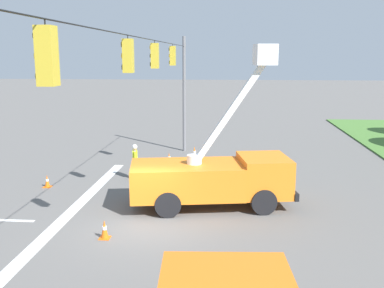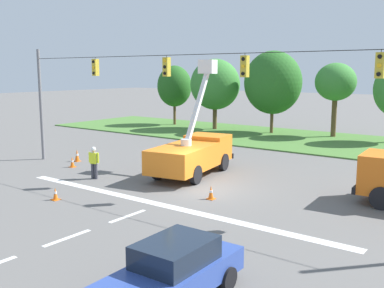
% 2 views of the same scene
% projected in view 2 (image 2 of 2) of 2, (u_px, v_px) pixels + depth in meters
% --- Properties ---
extents(ground_plane, '(200.00, 200.00, 0.00)m').
position_uv_depth(ground_plane, '(202.00, 189.00, 22.33)').
color(ground_plane, '#605E5B').
extents(grass_verge, '(56.00, 12.00, 0.10)m').
position_uv_depth(grass_verge, '(330.00, 143.00, 36.58)').
color(grass_verge, '#477533').
rests_on(grass_verge, ground).
extents(lane_markings, '(17.60, 15.25, 0.01)m').
position_uv_depth(lane_markings, '(137.00, 213.00, 18.59)').
color(lane_markings, silver).
rests_on(lane_markings, ground).
extents(signal_gantry, '(26.20, 0.33, 7.20)m').
position_uv_depth(signal_gantry, '(203.00, 97.00, 21.56)').
color(signal_gantry, slate).
rests_on(signal_gantry, ground).
extents(tree_far_west, '(3.68, 3.65, 6.41)m').
position_uv_depth(tree_far_west, '(174.00, 86.00, 47.96)').
color(tree_far_west, brown).
rests_on(tree_far_west, ground).
extents(tree_west, '(4.98, 4.70, 7.01)m').
position_uv_depth(tree_west, '(215.00, 84.00, 44.14)').
color(tree_west, brown).
rests_on(tree_west, ground).
extents(tree_centre, '(5.39, 4.92, 7.67)m').
position_uv_depth(tree_centre, '(273.00, 83.00, 41.32)').
color(tree_centre, brown).
rests_on(tree_centre, ground).
extents(tree_east, '(3.49, 3.75, 6.53)m').
position_uv_depth(tree_east, '(336.00, 82.00, 38.92)').
color(tree_east, brown).
rests_on(tree_east, ground).
extents(utility_truck_bucket_lift, '(3.55, 6.80, 6.47)m').
position_uv_depth(utility_truck_bucket_lift, '(193.00, 152.00, 25.33)').
color(utility_truck_bucket_lift, orange).
rests_on(utility_truck_bucket_lift, ground).
extents(sedan_blue, '(1.97, 4.33, 1.56)m').
position_uv_depth(sedan_blue, '(173.00, 271.00, 11.41)').
color(sedan_blue, '#2D4799').
rests_on(sedan_blue, ground).
extents(road_worker, '(0.64, 0.32, 1.77)m').
position_uv_depth(road_worker, '(94.00, 161.00, 24.35)').
color(road_worker, '#383842').
rests_on(road_worker, ground).
extents(traffic_cone_foreground_left, '(0.36, 0.36, 0.70)m').
position_uv_depth(traffic_cone_foreground_left, '(168.00, 155.00, 29.48)').
color(traffic_cone_foreground_left, orange).
rests_on(traffic_cone_foreground_left, ground).
extents(traffic_cone_foreground_right, '(0.36, 0.36, 0.59)m').
position_uv_depth(traffic_cone_foreground_right, '(55.00, 194.00, 20.45)').
color(traffic_cone_foreground_right, orange).
rests_on(traffic_cone_foreground_right, ground).
extents(traffic_cone_mid_left, '(0.36, 0.36, 0.65)m').
position_uv_depth(traffic_cone_mid_left, '(211.00, 193.00, 20.56)').
color(traffic_cone_mid_left, orange).
rests_on(traffic_cone_mid_left, ground).
extents(traffic_cone_mid_right, '(0.36, 0.36, 0.65)m').
position_uv_depth(traffic_cone_mid_right, '(72.00, 162.00, 27.42)').
color(traffic_cone_mid_right, orange).
rests_on(traffic_cone_mid_right, ground).
extents(traffic_cone_near_bucket, '(0.36, 0.36, 0.78)m').
position_uv_depth(traffic_cone_near_bucket, '(77.00, 155.00, 29.18)').
color(traffic_cone_near_bucket, orange).
rests_on(traffic_cone_near_bucket, ground).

